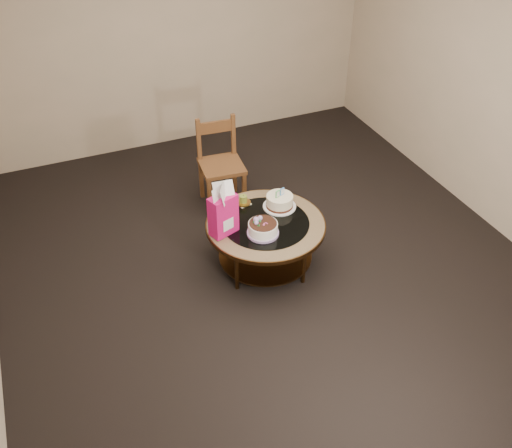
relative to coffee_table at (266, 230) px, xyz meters
name	(u,v)px	position (x,y,z in m)	size (l,w,h in m)	color
ground	(265,263)	(0.00, 0.00, -0.38)	(5.00, 5.00, 0.00)	black
room_walls	(267,104)	(0.00, 0.00, 1.16)	(4.52, 5.02, 2.61)	tan
coffee_table	(266,230)	(0.00, 0.00, 0.00)	(1.02, 1.02, 0.46)	#553518
decorated_cake	(263,229)	(-0.09, -0.13, 0.13)	(0.26, 0.26, 0.15)	#A486BE
cream_cake	(280,202)	(0.20, 0.16, 0.14)	(0.29, 0.29, 0.18)	white
gift_bag	(223,210)	(-0.37, 0.01, 0.31)	(0.26, 0.22, 0.46)	#E51561
pillar_candle	(243,201)	(-0.07, 0.32, 0.11)	(0.13, 0.13, 0.10)	#F1D963
dining_chair	(221,163)	(-0.02, 1.06, 0.07)	(0.44, 0.44, 0.88)	brown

